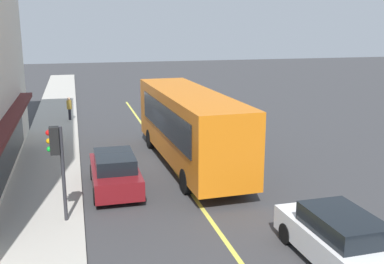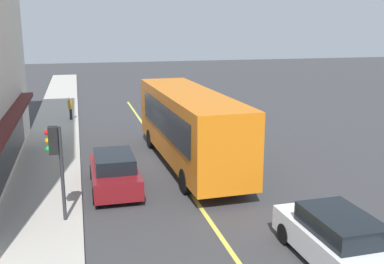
% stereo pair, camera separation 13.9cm
% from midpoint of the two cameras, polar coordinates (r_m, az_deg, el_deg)
% --- Properties ---
extents(ground, '(120.00, 120.00, 0.00)m').
position_cam_midpoint_polar(ground, '(21.95, -2.68, -3.85)').
color(ground, '#38383A').
extents(sidewalk, '(80.00, 2.90, 0.15)m').
position_cam_midpoint_polar(sidewalk, '(21.58, -17.55, -4.58)').
color(sidewalk, '#B2ADA3').
rests_on(sidewalk, ground).
extents(lane_centre_stripe, '(36.00, 0.16, 0.01)m').
position_cam_midpoint_polar(lane_centre_stripe, '(21.95, -2.68, -3.84)').
color(lane_centre_stripe, '#D8D14C').
rests_on(lane_centre_stripe, ground).
extents(bus, '(11.21, 2.90, 3.50)m').
position_cam_midpoint_polar(bus, '(21.07, -0.26, 1.02)').
color(bus, orange).
rests_on(bus, ground).
extents(traffic_light, '(0.30, 0.52, 3.20)m').
position_cam_midpoint_polar(traffic_light, '(15.19, -16.58, -2.36)').
color(traffic_light, '#2D2D33').
rests_on(traffic_light, sidewalk).
extents(car_white, '(4.34, 1.93, 1.52)m').
position_cam_midpoint_polar(car_white, '(13.45, 18.10, -12.72)').
color(car_white, white).
rests_on(car_white, ground).
extents(car_maroon, '(4.30, 1.87, 1.52)m').
position_cam_midpoint_polar(car_maroon, '(18.48, -9.55, -4.97)').
color(car_maroon, maroon).
rests_on(car_maroon, ground).
extents(pedestrian_by_curb, '(0.34, 0.34, 1.55)m').
position_cam_midpoint_polar(pedestrian_by_curb, '(31.87, -14.96, 3.15)').
color(pedestrian_by_curb, black).
rests_on(pedestrian_by_curb, sidewalk).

